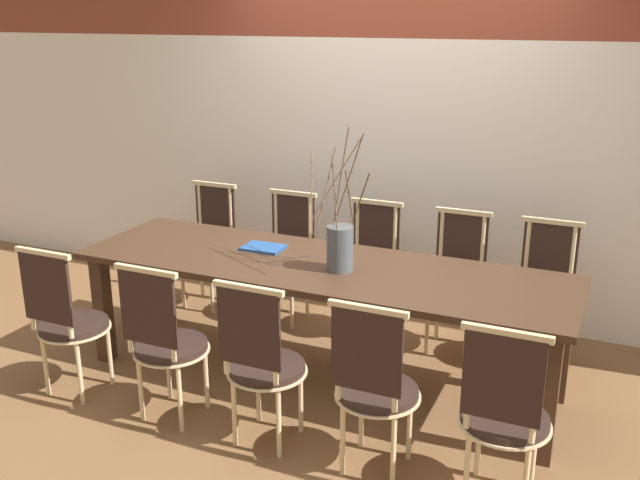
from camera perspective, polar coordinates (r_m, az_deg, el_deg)
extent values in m
plane|color=brown|center=(4.53, 0.00, -10.96)|extent=(16.00, 16.00, 0.00)
cube|color=silver|center=(5.31, 5.67, 4.90)|extent=(12.00, 0.06, 2.00)
cube|color=#422B1C|center=(4.22, 0.00, -2.20)|extent=(2.97, 0.87, 0.04)
cube|color=#422B1C|center=(4.81, -16.97, -5.28)|extent=(0.09, 0.09, 0.71)
cube|color=#422B1C|center=(3.77, 17.80, -12.00)|extent=(0.09, 0.09, 0.71)
cube|color=#422B1C|center=(5.29, -12.34, -2.78)|extent=(0.09, 0.09, 0.71)
cube|color=#422B1C|center=(4.37, 18.85, -7.89)|extent=(0.09, 0.09, 0.71)
cylinder|color=black|center=(4.46, -19.08, -6.44)|extent=(0.40, 0.40, 0.04)
cylinder|color=beige|center=(4.47, -19.05, -6.71)|extent=(0.42, 0.42, 0.01)
cylinder|color=beige|center=(4.71, -18.92, -8.02)|extent=(0.03, 0.03, 0.41)
cylinder|color=beige|center=(4.55, -16.48, -8.71)|extent=(0.03, 0.03, 0.41)
cylinder|color=beige|center=(4.55, -21.12, -9.23)|extent=(0.03, 0.03, 0.41)
cylinder|color=beige|center=(4.38, -18.67, -10.01)|extent=(0.03, 0.03, 0.41)
cylinder|color=beige|center=(4.34, -22.29, -3.65)|extent=(0.03, 0.03, 0.50)
cylinder|color=beige|center=(4.15, -19.59, -4.30)|extent=(0.03, 0.03, 0.50)
cube|color=black|center=(4.23, -21.05, -3.68)|extent=(0.34, 0.02, 0.40)
cube|color=beige|center=(4.17, -21.32, -0.99)|extent=(0.38, 0.03, 0.03)
cylinder|color=black|center=(4.05, -11.81, -8.31)|extent=(0.40, 0.40, 0.04)
cylinder|color=beige|center=(4.06, -11.79, -8.60)|extent=(0.42, 0.42, 0.01)
cylinder|color=beige|center=(4.31, -12.05, -9.92)|extent=(0.03, 0.03, 0.41)
cylinder|color=beige|center=(4.17, -9.10, -10.69)|extent=(0.03, 0.03, 0.41)
cylinder|color=beige|center=(4.13, -14.17, -11.39)|extent=(0.03, 0.03, 0.41)
cylinder|color=beige|center=(3.99, -11.15, -12.26)|extent=(0.03, 0.03, 0.41)
cylinder|color=beige|center=(3.90, -15.18, -5.33)|extent=(0.03, 0.03, 0.50)
cylinder|color=beige|center=(3.74, -11.81, -6.09)|extent=(0.03, 0.03, 0.50)
cube|color=black|center=(3.80, -13.60, -5.39)|extent=(0.34, 0.02, 0.40)
cube|color=beige|center=(3.73, -13.79, -2.41)|extent=(0.38, 0.03, 0.03)
cylinder|color=black|center=(3.76, -4.26, -10.09)|extent=(0.40, 0.40, 0.04)
cylinder|color=beige|center=(3.77, -4.25, -10.41)|extent=(0.42, 0.42, 0.01)
cylinder|color=beige|center=(4.02, -4.97, -11.72)|extent=(0.03, 0.03, 0.41)
cylinder|color=beige|center=(3.92, -1.55, -12.52)|extent=(0.03, 0.03, 0.41)
cylinder|color=beige|center=(3.83, -6.87, -13.43)|extent=(0.03, 0.03, 0.41)
cylinder|color=beige|center=(3.72, -3.32, -14.35)|extent=(0.03, 0.03, 0.41)
cylinder|color=beige|center=(3.57, -7.63, -7.00)|extent=(0.03, 0.03, 0.50)
cylinder|color=beige|center=(3.45, -3.62, -7.84)|extent=(0.03, 0.03, 0.50)
cube|color=black|center=(3.49, -5.71, -7.08)|extent=(0.34, 0.02, 0.40)
cube|color=beige|center=(3.42, -5.78, -3.88)|extent=(0.38, 0.03, 0.03)
cylinder|color=black|center=(3.54, 4.64, -11.95)|extent=(0.40, 0.40, 0.04)
cylinder|color=beige|center=(3.56, 4.63, -12.28)|extent=(0.42, 0.42, 0.01)
cylinder|color=beige|center=(3.80, 3.33, -13.58)|extent=(0.03, 0.03, 0.41)
cylinder|color=beige|center=(3.73, 7.18, -14.34)|extent=(0.03, 0.03, 0.41)
cylinder|color=beige|center=(3.59, 1.82, -15.56)|extent=(0.03, 0.03, 0.41)
cylinder|color=beige|center=(3.52, 5.89, -16.43)|extent=(0.03, 0.03, 0.41)
cylinder|color=beige|center=(3.32, 1.48, -8.85)|extent=(0.03, 0.03, 0.50)
cylinder|color=beige|center=(3.24, 6.11, -9.70)|extent=(0.03, 0.03, 0.50)
cube|color=black|center=(3.26, 3.74, -8.93)|extent=(0.34, 0.02, 0.40)
cube|color=beige|center=(3.18, 3.85, -5.53)|extent=(0.38, 0.03, 0.03)
cylinder|color=black|center=(3.43, 14.56, -13.66)|extent=(0.40, 0.40, 0.04)
cylinder|color=beige|center=(3.44, 14.53, -14.00)|extent=(0.42, 0.42, 0.01)
cylinder|color=beige|center=(3.67, 12.59, -15.29)|extent=(0.03, 0.03, 0.41)
cylinder|color=beige|center=(3.64, 16.73, -15.93)|extent=(0.03, 0.03, 0.41)
cylinder|color=beige|center=(3.45, 11.66, -17.51)|extent=(0.03, 0.03, 0.41)
cylinder|color=beige|center=(3.17, 11.88, -10.67)|extent=(0.03, 0.03, 0.50)
cylinder|color=beige|center=(3.13, 16.95, -11.43)|extent=(0.03, 0.03, 0.50)
cube|color=black|center=(3.13, 14.42, -10.70)|extent=(0.34, 0.02, 0.40)
cube|color=beige|center=(3.05, 14.74, -7.20)|extent=(0.38, 0.03, 0.03)
cylinder|color=black|center=(5.50, -9.18, -1.04)|extent=(0.40, 0.40, 0.04)
cylinder|color=beige|center=(5.51, -9.16, -1.27)|extent=(0.42, 0.42, 0.01)
cylinder|color=beige|center=(5.41, -8.64, -3.84)|extent=(0.03, 0.03, 0.41)
cylinder|color=beige|center=(5.54, -10.92, -3.42)|extent=(0.03, 0.03, 0.41)
cylinder|color=beige|center=(5.61, -7.24, -2.96)|extent=(0.03, 0.03, 0.41)
cylinder|color=beige|center=(5.74, -9.46, -2.57)|extent=(0.03, 0.03, 0.41)
cylinder|color=beige|center=(5.49, -7.13, 1.92)|extent=(0.03, 0.03, 0.50)
cylinder|color=beige|center=(5.63, -9.57, 2.22)|extent=(0.03, 0.03, 0.50)
cube|color=black|center=(5.55, -8.35, 2.33)|extent=(0.34, 0.02, 0.40)
cube|color=beige|center=(5.50, -8.48, 4.41)|extent=(0.38, 0.03, 0.03)
cylinder|color=black|center=(5.18, -2.96, -2.02)|extent=(0.40, 0.40, 0.04)
cylinder|color=beige|center=(5.19, -2.95, -2.26)|extent=(0.42, 0.42, 0.01)
cylinder|color=beige|center=(5.10, -2.27, -5.01)|extent=(0.03, 0.03, 0.41)
cylinder|color=beige|center=(5.21, -4.84, -4.55)|extent=(0.03, 0.03, 0.41)
cylinder|color=beige|center=(5.31, -1.04, -4.02)|extent=(0.03, 0.03, 0.41)
cylinder|color=beige|center=(5.42, -3.53, -3.60)|extent=(0.03, 0.03, 0.41)
cylinder|color=beige|center=(5.18, -0.78, 1.11)|extent=(0.03, 0.03, 0.50)
cylinder|color=beige|center=(5.30, -3.53, 1.46)|extent=(0.03, 0.03, 0.50)
cube|color=black|center=(5.24, -2.15, 1.56)|extent=(0.34, 0.02, 0.40)
cube|color=beige|center=(5.18, -2.20, 3.76)|extent=(0.38, 0.03, 0.03)
cylinder|color=black|center=(4.94, 3.77, -3.05)|extent=(0.40, 0.40, 0.04)
cylinder|color=beige|center=(4.95, 3.76, -3.30)|extent=(0.42, 0.42, 0.01)
cylinder|color=beige|center=(4.87, 4.62, -6.19)|extent=(0.03, 0.03, 0.41)
cylinder|color=beige|center=(4.95, 1.78, -5.71)|extent=(0.03, 0.03, 0.41)
cylinder|color=beige|center=(5.10, 5.59, -5.09)|extent=(0.03, 0.03, 0.41)
cylinder|color=beige|center=(5.18, 2.87, -4.66)|extent=(0.03, 0.03, 0.41)
cylinder|color=beige|center=(4.96, 6.02, 0.24)|extent=(0.03, 0.03, 0.50)
cylinder|color=beige|center=(5.05, 3.01, 0.63)|extent=(0.03, 0.03, 0.50)
cube|color=black|center=(5.00, 4.53, 0.72)|extent=(0.34, 0.02, 0.40)
cube|color=beige|center=(4.94, 4.56, 3.02)|extent=(0.38, 0.03, 0.03)
cylinder|color=black|center=(4.78, 10.61, -4.05)|extent=(0.40, 0.40, 0.04)
cylinder|color=beige|center=(4.79, 10.60, -4.31)|extent=(0.42, 0.42, 0.01)
cylinder|color=beige|center=(4.73, 11.62, -7.30)|extent=(0.03, 0.03, 0.41)
cylinder|color=beige|center=(4.78, 8.57, -6.83)|extent=(0.03, 0.03, 0.41)
cylinder|color=beige|center=(4.96, 12.29, -6.11)|extent=(0.03, 0.03, 0.41)
cylinder|color=beige|center=(5.01, 9.38, -5.68)|extent=(0.03, 0.03, 0.41)
cylinder|color=beige|center=(4.82, 12.88, -0.65)|extent=(0.03, 0.03, 0.50)
cylinder|color=beige|center=(4.88, 9.67, -0.23)|extent=(0.03, 0.03, 0.50)
cube|color=black|center=(4.84, 11.30, -0.14)|extent=(0.34, 0.02, 0.40)
cube|color=beige|center=(4.78, 11.43, 2.22)|extent=(0.38, 0.03, 0.03)
cylinder|color=black|center=(4.70, 17.32, -4.97)|extent=(0.40, 0.40, 0.04)
cylinder|color=beige|center=(4.71, 17.29, -5.24)|extent=(0.42, 0.42, 0.01)
cylinder|color=beige|center=(4.66, 18.45, -8.27)|extent=(0.03, 0.03, 0.41)
cylinder|color=beige|center=(4.68, 15.29, -7.83)|extent=(0.03, 0.03, 0.41)
cylinder|color=beige|center=(4.90, 18.79, -7.01)|extent=(0.03, 0.03, 0.41)
cylinder|color=beige|center=(4.92, 15.78, -6.60)|extent=(0.03, 0.03, 0.41)
cylinder|color=beige|center=(4.76, 19.53, -1.50)|extent=(0.03, 0.03, 0.50)
cylinder|color=beige|center=(4.78, 16.22, -1.08)|extent=(0.03, 0.03, 0.50)
cube|color=black|center=(4.76, 17.91, -0.99)|extent=(0.34, 0.02, 0.40)
cube|color=beige|center=(4.70, 18.14, 1.40)|extent=(0.38, 0.03, 0.03)
cylinder|color=#4C5156|center=(4.08, 1.61, -0.68)|extent=(0.16, 0.16, 0.26)
cylinder|color=brown|center=(4.04, 2.33, 4.96)|extent=(0.18, 0.04, 0.53)
cylinder|color=brown|center=(4.03, 0.50, 4.23)|extent=(0.04, 0.20, 0.43)
cylinder|color=brown|center=(4.11, 1.27, 4.85)|extent=(0.25, 0.17, 0.48)
cylinder|color=brown|center=(3.98, -0.68, 3.82)|extent=(0.14, 0.30, 0.40)
cylinder|color=brown|center=(4.03, 3.32, 3.46)|extent=(0.17, 0.20, 0.33)
cylinder|color=brown|center=(3.97, 1.17, 3.84)|extent=(0.06, 0.06, 0.41)
cylinder|color=brown|center=(4.01, 1.68, 5.09)|extent=(0.09, 0.04, 0.56)
cylinder|color=brown|center=(3.97, 2.38, 3.36)|extent=(0.02, 0.12, 0.35)
cube|color=#234C8C|center=(4.50, -4.55, -0.61)|extent=(0.26, 0.19, 0.02)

